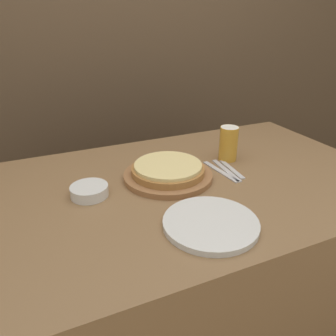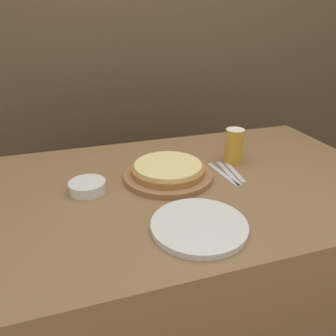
{
  "view_description": "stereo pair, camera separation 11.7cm",
  "coord_description": "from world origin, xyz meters",
  "px_view_note": "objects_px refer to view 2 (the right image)",
  "views": [
    {
      "loc": [
        -0.49,
        -0.92,
        1.31
      ],
      "look_at": [
        -0.05,
        0.05,
        0.81
      ],
      "focal_mm": 35.0,
      "sensor_mm": 36.0,
      "label": 1
    },
    {
      "loc": [
        -0.38,
        -0.96,
        1.31
      ],
      "look_at": [
        -0.05,
        0.05,
        0.81
      ],
      "focal_mm": 35.0,
      "sensor_mm": 36.0,
      "label": 2
    }
  ],
  "objects_px": {
    "pizza_on_board": "(168,172)",
    "dinner_plate": "(199,226)",
    "beer_glass": "(234,145)",
    "fork": "(222,174)",
    "spoon": "(235,172)",
    "dinner_knife": "(228,173)",
    "side_bowl": "(88,187)"
  },
  "relations": [
    {
      "from": "pizza_on_board",
      "to": "dinner_plate",
      "type": "height_order",
      "value": "pizza_on_board"
    },
    {
      "from": "pizza_on_board",
      "to": "beer_glass",
      "type": "bearing_deg",
      "value": 10.74
    },
    {
      "from": "fork",
      "to": "spoon",
      "type": "bearing_deg",
      "value": 0.0
    },
    {
      "from": "fork",
      "to": "dinner_knife",
      "type": "relative_size",
      "value": 1.0
    },
    {
      "from": "pizza_on_board",
      "to": "dinner_plate",
      "type": "bearing_deg",
      "value": -92.13
    },
    {
      "from": "dinner_plate",
      "to": "fork",
      "type": "xyz_separation_m",
      "value": [
        0.21,
        0.28,
        -0.01
      ]
    },
    {
      "from": "beer_glass",
      "to": "dinner_plate",
      "type": "bearing_deg",
      "value": -128.82
    },
    {
      "from": "dinner_plate",
      "to": "side_bowl",
      "type": "height_order",
      "value": "side_bowl"
    },
    {
      "from": "pizza_on_board",
      "to": "spoon",
      "type": "xyz_separation_m",
      "value": [
        0.25,
        -0.04,
        -0.02
      ]
    },
    {
      "from": "beer_glass",
      "to": "fork",
      "type": "distance_m",
      "value": 0.15
    },
    {
      "from": "beer_glass",
      "to": "dinner_plate",
      "type": "relative_size",
      "value": 0.51
    },
    {
      "from": "side_bowl",
      "to": "spoon",
      "type": "height_order",
      "value": "side_bowl"
    },
    {
      "from": "beer_glass",
      "to": "spoon",
      "type": "relative_size",
      "value": 0.81
    },
    {
      "from": "dinner_knife",
      "to": "spoon",
      "type": "height_order",
      "value": "same"
    },
    {
      "from": "dinner_plate",
      "to": "fork",
      "type": "distance_m",
      "value": 0.35
    },
    {
      "from": "pizza_on_board",
      "to": "dinner_knife",
      "type": "xyz_separation_m",
      "value": [
        0.23,
        -0.04,
        -0.02
      ]
    },
    {
      "from": "beer_glass",
      "to": "pizza_on_board",
      "type": "bearing_deg",
      "value": -169.26
    },
    {
      "from": "dinner_knife",
      "to": "pizza_on_board",
      "type": "bearing_deg",
      "value": 170.86
    },
    {
      "from": "pizza_on_board",
      "to": "spoon",
      "type": "height_order",
      "value": "pizza_on_board"
    },
    {
      "from": "dinner_knife",
      "to": "fork",
      "type": "bearing_deg",
      "value": 180.0
    },
    {
      "from": "dinner_plate",
      "to": "fork",
      "type": "height_order",
      "value": "dinner_plate"
    },
    {
      "from": "beer_glass",
      "to": "dinner_plate",
      "type": "xyz_separation_m",
      "value": [
        -0.3,
        -0.38,
        -0.07
      ]
    },
    {
      "from": "fork",
      "to": "side_bowl",
      "type": "bearing_deg",
      "value": 177.25
    },
    {
      "from": "dinner_plate",
      "to": "side_bowl",
      "type": "xyz_separation_m",
      "value": [
        -0.27,
        0.31,
        0.01
      ]
    },
    {
      "from": "side_bowl",
      "to": "fork",
      "type": "xyz_separation_m",
      "value": [
        0.49,
        -0.02,
        -0.02
      ]
    },
    {
      "from": "dinner_plate",
      "to": "side_bowl",
      "type": "relative_size",
      "value": 2.2
    },
    {
      "from": "dinner_plate",
      "to": "dinner_knife",
      "type": "xyz_separation_m",
      "value": [
        0.24,
        0.28,
        -0.01
      ]
    },
    {
      "from": "dinner_knife",
      "to": "spoon",
      "type": "distance_m",
      "value": 0.02
    },
    {
      "from": "dinner_plate",
      "to": "side_bowl",
      "type": "distance_m",
      "value": 0.41
    },
    {
      "from": "beer_glass",
      "to": "spoon",
      "type": "xyz_separation_m",
      "value": [
        -0.04,
        -0.09,
        -0.07
      ]
    },
    {
      "from": "dinner_plate",
      "to": "beer_glass",
      "type": "bearing_deg",
      "value": 51.18
    },
    {
      "from": "dinner_knife",
      "to": "side_bowl",
      "type": "bearing_deg",
      "value": 177.38
    }
  ]
}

